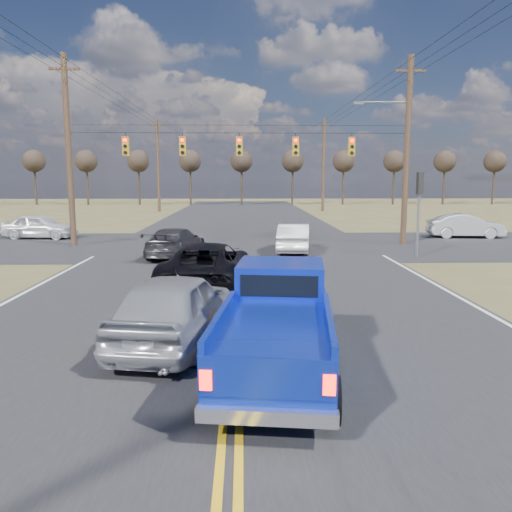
{
  "coord_description": "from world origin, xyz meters",
  "views": [
    {
      "loc": [
        0.19,
        -9.07,
        3.64
      ],
      "look_at": [
        0.54,
        4.61,
        1.5
      ],
      "focal_mm": 35.0,
      "sensor_mm": 36.0,
      "label": 1
    }
  ],
  "objects_px": {
    "pickup_truck": "(278,325)",
    "white_car_queue": "(294,238)",
    "cross_car_west": "(40,226)",
    "cross_car_east_near": "(465,226)",
    "dgrey_car_queue": "(175,242)",
    "silver_suv": "(175,307)",
    "black_suv": "(207,265)"
  },
  "relations": [
    {
      "from": "black_suv",
      "to": "white_car_queue",
      "type": "xyz_separation_m",
      "value": [
        3.74,
        8.22,
        -0.07
      ]
    },
    {
      "from": "silver_suv",
      "to": "cross_car_west",
      "type": "bearing_deg",
      "value": -51.75
    },
    {
      "from": "cross_car_west",
      "to": "silver_suv",
      "type": "bearing_deg",
      "value": -144.23
    },
    {
      "from": "pickup_truck",
      "to": "white_car_queue",
      "type": "height_order",
      "value": "pickup_truck"
    },
    {
      "from": "black_suv",
      "to": "cross_car_east_near",
      "type": "bearing_deg",
      "value": -133.22
    },
    {
      "from": "cross_car_west",
      "to": "cross_car_east_near",
      "type": "height_order",
      "value": "cross_car_west"
    },
    {
      "from": "black_suv",
      "to": "cross_car_west",
      "type": "relative_size",
      "value": 1.29
    },
    {
      "from": "cross_car_west",
      "to": "dgrey_car_queue",
      "type": "bearing_deg",
      "value": -121.68
    },
    {
      "from": "cross_car_west",
      "to": "cross_car_east_near",
      "type": "xyz_separation_m",
      "value": [
        25.99,
        -0.24,
        -0.01
      ]
    },
    {
      "from": "pickup_truck",
      "to": "black_suv",
      "type": "relative_size",
      "value": 0.96
    },
    {
      "from": "pickup_truck",
      "to": "white_car_queue",
      "type": "bearing_deg",
      "value": 90.09
    },
    {
      "from": "black_suv",
      "to": "dgrey_car_queue",
      "type": "height_order",
      "value": "black_suv"
    },
    {
      "from": "pickup_truck",
      "to": "cross_car_west",
      "type": "xyz_separation_m",
      "value": [
        -12.96,
        21.51,
        -0.2
      ]
    },
    {
      "from": "silver_suv",
      "to": "cross_car_west",
      "type": "xyz_separation_m",
      "value": [
        -10.83,
        19.67,
        -0.07
      ]
    },
    {
      "from": "silver_suv",
      "to": "dgrey_car_queue",
      "type": "distance_m",
      "value": 12.45
    },
    {
      "from": "pickup_truck",
      "to": "cross_car_east_near",
      "type": "xyz_separation_m",
      "value": [
        13.02,
        21.27,
        -0.21
      ]
    },
    {
      "from": "cross_car_west",
      "to": "cross_car_east_near",
      "type": "distance_m",
      "value": 25.99
    },
    {
      "from": "black_suv",
      "to": "silver_suv",
      "type": "bearing_deg",
      "value": 90.96
    },
    {
      "from": "silver_suv",
      "to": "dgrey_car_queue",
      "type": "xyz_separation_m",
      "value": [
        -1.65,
        12.34,
        -0.13
      ]
    },
    {
      "from": "silver_suv",
      "to": "black_suv",
      "type": "distance_m",
      "value": 5.6
    },
    {
      "from": "pickup_truck",
      "to": "white_car_queue",
      "type": "distance_m",
      "value": 15.77
    },
    {
      "from": "pickup_truck",
      "to": "white_car_queue",
      "type": "xyz_separation_m",
      "value": [
        1.89,
        15.65,
        -0.24
      ]
    },
    {
      "from": "pickup_truck",
      "to": "silver_suv",
      "type": "distance_m",
      "value": 2.82
    },
    {
      "from": "black_suv",
      "to": "dgrey_car_queue",
      "type": "xyz_separation_m",
      "value": [
        -1.93,
        6.74,
        -0.1
      ]
    },
    {
      "from": "silver_suv",
      "to": "dgrey_car_queue",
      "type": "bearing_deg",
      "value": -72.96
    },
    {
      "from": "silver_suv",
      "to": "white_car_queue",
      "type": "height_order",
      "value": "silver_suv"
    },
    {
      "from": "silver_suv",
      "to": "white_car_queue",
      "type": "xyz_separation_m",
      "value": [
        4.02,
        13.82,
        -0.11
      ]
    },
    {
      "from": "cross_car_west",
      "to": "white_car_queue",
      "type": "bearing_deg",
      "value": -104.56
    },
    {
      "from": "black_suv",
      "to": "cross_car_west",
      "type": "bearing_deg",
      "value": -47.86
    },
    {
      "from": "cross_car_east_near",
      "to": "silver_suv",
      "type": "bearing_deg",
      "value": 146.5
    },
    {
      "from": "pickup_truck",
      "to": "black_suv",
      "type": "distance_m",
      "value": 7.66
    },
    {
      "from": "pickup_truck",
      "to": "dgrey_car_queue",
      "type": "distance_m",
      "value": 14.67
    }
  ]
}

